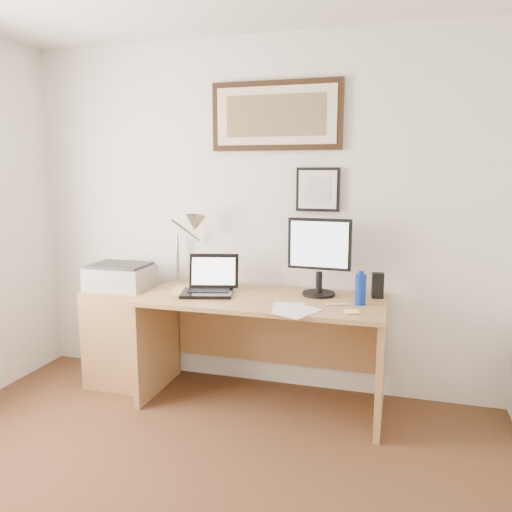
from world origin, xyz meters
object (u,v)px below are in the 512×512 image
at_px(laptop, 210,285).
at_px(lcd_monitor, 319,253).
at_px(printer, 121,276).
at_px(book, 173,291).
at_px(water_bottle, 360,289).
at_px(side_cabinet, 125,336).
at_px(desk, 265,328).

height_order(laptop, lcd_monitor, lcd_monitor).
xyz_separation_m(lcd_monitor, printer, (-1.44, -0.10, -0.22)).
bearing_deg(printer, book, -13.31).
xyz_separation_m(water_bottle, laptop, (-1.01, 0.01, -0.04)).
bearing_deg(side_cabinet, laptop, -3.71).
relative_size(water_bottle, book, 0.70).
distance_m(side_cabinet, printer, 0.45).
xyz_separation_m(side_cabinet, laptop, (0.70, -0.05, 0.44)).
relative_size(water_bottle, printer, 0.44).
distance_m(side_cabinet, desk, 1.08).
height_order(desk, lcd_monitor, lcd_monitor).
xyz_separation_m(side_cabinet, printer, (-0.02, 0.00, 0.45)).
bearing_deg(desk, water_bottle, -7.81).
height_order(water_bottle, lcd_monitor, lcd_monitor).
height_order(side_cabinet, laptop, laptop).
distance_m(side_cabinet, water_bottle, 1.77).
relative_size(book, desk, 0.17).
bearing_deg(laptop, desk, 12.12).
height_order(water_bottle, laptop, laptop).
bearing_deg(water_bottle, desk, 172.19).
bearing_deg(water_bottle, laptop, 179.60).
bearing_deg(side_cabinet, water_bottle, -1.75).
distance_m(laptop, printer, 0.72).
bearing_deg(printer, side_cabinet, -13.63).
relative_size(laptop, printer, 0.88).
bearing_deg(water_bottle, lcd_monitor, 151.32).
height_order(side_cabinet, lcd_monitor, lcd_monitor).
xyz_separation_m(water_bottle, desk, (-0.64, 0.09, -0.33)).
distance_m(water_bottle, laptop, 1.01).
height_order(side_cabinet, water_bottle, water_bottle).
xyz_separation_m(laptop, printer, (-0.72, 0.05, 0.01)).
xyz_separation_m(laptop, lcd_monitor, (0.72, 0.15, 0.23)).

